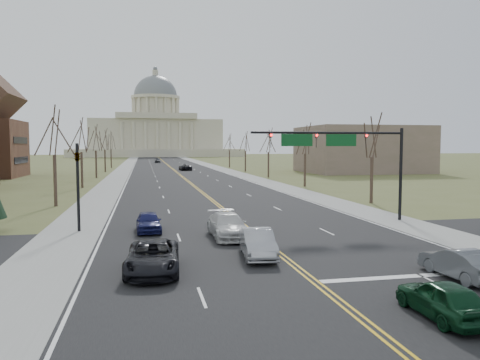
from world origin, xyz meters
name	(u,v)px	position (x,y,z in m)	size (l,w,h in m)	color
ground	(307,276)	(0.00, 0.00, 0.00)	(600.00, 600.00, 0.00)	#53592C
road	(170,167)	(0.00, 110.00, 0.01)	(20.00, 380.00, 0.01)	black
cross_road	(271,247)	(0.00, 6.00, 0.01)	(120.00, 14.00, 0.01)	black
sidewalk_left	(125,167)	(-12.00, 110.00, 0.01)	(4.00, 380.00, 0.03)	gray
sidewalk_right	(213,166)	(12.00, 110.00, 0.01)	(4.00, 380.00, 0.03)	gray
center_line	(170,167)	(0.00, 110.00, 0.01)	(0.42, 380.00, 0.01)	gold
edge_line_left	(134,167)	(-9.80, 110.00, 0.01)	(0.15, 380.00, 0.01)	silver
edge_line_right	(206,167)	(9.80, 110.00, 0.01)	(0.15, 380.00, 0.01)	silver
stop_bar	(420,276)	(5.00, -1.00, 0.01)	(9.50, 0.50, 0.01)	silver
capitol	(156,131)	(0.00, 249.91, 14.20)	(90.00, 60.00, 50.00)	beige
signal_mast	(340,147)	(7.45, 13.50, 5.76)	(12.12, 0.44, 7.20)	black
signal_left	(78,177)	(-11.50, 13.50, 3.71)	(0.32, 0.36, 6.00)	black
tree_r_0	(372,139)	(15.50, 24.00, 6.55)	(3.74, 3.74, 8.50)	#3B2A23
tree_l_0	(54,134)	(-15.50, 28.00, 6.94)	(3.96, 3.96, 9.00)	#3B2A23
tree_r_1	(305,141)	(15.50, 44.00, 6.55)	(3.74, 3.74, 8.50)	#3B2A23
tree_l_1	(81,138)	(-15.50, 48.00, 6.94)	(3.96, 3.96, 9.00)	#3B2A23
tree_r_2	(269,142)	(15.50, 64.00, 6.55)	(3.74, 3.74, 8.50)	#3B2A23
tree_l_2	(96,139)	(-15.50, 68.00, 6.94)	(3.96, 3.96, 9.00)	#3B2A23
tree_r_3	(245,142)	(15.50, 84.00, 6.55)	(3.74, 3.74, 8.50)	#3B2A23
tree_l_3	(105,141)	(-15.50, 88.00, 6.94)	(3.96, 3.96, 9.00)	#3B2A23
tree_r_4	(229,143)	(15.50, 104.00, 6.55)	(3.74, 3.74, 8.50)	#3B2A23
tree_l_4	(111,141)	(-15.50, 108.00, 6.94)	(3.96, 3.96, 9.00)	#3B2A23
bldg_right_mass	(362,149)	(40.00, 76.00, 5.00)	(25.00, 20.00, 10.00)	#6B5A4C
car_nb_inner_lead	(443,299)	(2.71, -5.81, 0.68)	(1.58, 3.92, 1.33)	black
car_nb_outer_lead	(459,263)	(6.41, -1.72, 0.68)	(1.42, 4.07, 1.34)	#55595E
car_sb_inner_lead	(258,243)	(-1.34, 3.86, 0.75)	(1.55, 4.45, 1.47)	#95969C
car_sb_outer_lead	(153,257)	(-6.77, 1.99, 0.73)	(2.38, 5.16, 1.43)	black
car_sb_inner_second	(228,226)	(-1.94, 9.36, 0.78)	(2.15, 5.29, 1.53)	#BABABA
car_sb_outer_second	(149,222)	(-6.85, 12.43, 0.70)	(1.62, 4.02, 1.37)	#16194F
car_far_nb	(185,167)	(2.50, 91.09, 0.76)	(2.48, 5.37, 1.49)	black
car_far_sb	(157,160)	(-2.51, 141.44, 0.83)	(1.93, 4.79, 1.63)	#505258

